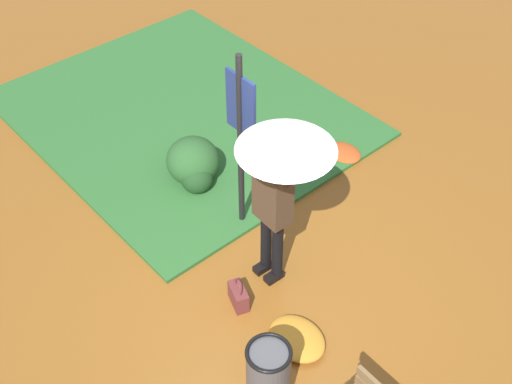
{
  "coord_description": "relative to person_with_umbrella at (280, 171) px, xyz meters",
  "views": [
    {
      "loc": [
        3.26,
        -3.09,
        5.69
      ],
      "look_at": [
        -0.65,
        0.37,
        0.85
      ],
      "focal_mm": 46.5,
      "sensor_mm": 36.0,
      "label": 1
    }
  ],
  "objects": [
    {
      "name": "person_with_umbrella",
      "position": [
        0.0,
        0.0,
        0.0
      ],
      "size": [
        0.96,
        0.96,
        2.04
      ],
      "color": "black",
      "rests_on": "ground_plane"
    },
    {
      "name": "leaf_pile_by_bench",
      "position": [
        -0.93,
        2.1,
        -1.5
      ],
      "size": [
        0.49,
        0.39,
        0.11
      ],
      "color": "#B74C1E",
      "rests_on": "ground_plane"
    },
    {
      "name": "ground_plane",
      "position": [
        0.16,
        -0.24,
        -1.55
      ],
      "size": [
        18.0,
        18.0,
        0.0
      ],
      "primitive_type": "plane",
      "color": "brown"
    },
    {
      "name": "handbag",
      "position": [
        0.01,
        -0.56,
        -1.42
      ],
      "size": [
        0.33,
        0.24,
        0.37
      ],
      "color": "brown",
      "rests_on": "ground_plane"
    },
    {
      "name": "info_sign_post",
      "position": [
        -0.91,
        0.28,
        -0.11
      ],
      "size": [
        0.44,
        0.07,
        2.3
      ],
      "color": "black",
      "rests_on": "ground_plane"
    },
    {
      "name": "grass_verge",
      "position": [
        -3.11,
        1.02,
        -1.53
      ],
      "size": [
        4.8,
        4.0,
        0.05
      ],
      "color": "#2D662D",
      "rests_on": "ground_plane"
    },
    {
      "name": "shrub_cluster",
      "position": [
        -1.86,
        0.29,
        -1.27
      ],
      "size": [
        0.74,
        0.67,
        0.61
      ],
      "color": "#285628",
      "rests_on": "ground_plane"
    },
    {
      "name": "trash_bin",
      "position": [
        1.07,
        -1.11,
        -1.13
      ],
      "size": [
        0.42,
        0.42,
        0.83
      ],
      "color": "#4C4C51",
      "rests_on": "ground_plane"
    },
    {
      "name": "leaf_pile_near_person",
      "position": [
        -1.36,
        1.55,
        -1.49
      ],
      "size": [
        0.54,
        0.43,
        0.12
      ],
      "color": "gold",
      "rests_on": "ground_plane"
    },
    {
      "name": "leaf_pile_far_path",
      "position": [
        0.78,
        -0.44,
        -1.48
      ],
      "size": [
        0.63,
        0.51,
        0.14
      ],
      "color": "#C68428",
      "rests_on": "ground_plane"
    }
  ]
}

